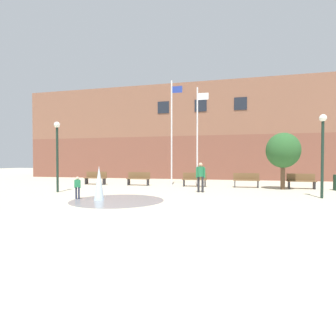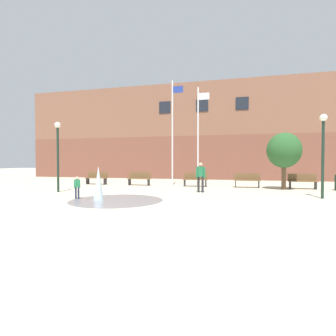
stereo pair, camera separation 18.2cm
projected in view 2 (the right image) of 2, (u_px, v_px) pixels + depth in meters
name	position (u px, v px, depth m)	size (l,w,h in m)	color
ground_plane	(115.00, 228.00, 6.52)	(100.00, 100.00, 0.00)	#BCB299
library_building	(206.00, 134.00, 26.72)	(36.00, 6.05, 8.95)	brown
splash_fountain	(104.00, 188.00, 11.17)	(3.93, 3.93, 1.47)	gray
park_bench_left_of_flagpoles	(97.00, 178.00, 18.90)	(1.60, 0.44, 0.91)	#28282D
park_bench_under_left_flagpole	(139.00, 178.00, 18.13)	(1.60, 0.44, 0.91)	#28282D
park_bench_center	(195.00, 179.00, 17.28)	(1.60, 0.44, 0.91)	#28282D
park_bench_under_right_flagpole	(247.00, 180.00, 16.55)	(1.60, 0.44, 0.91)	#28282D
park_bench_far_right	(302.00, 181.00, 15.71)	(1.60, 0.44, 0.91)	#28282D
adult_in_red	(201.00, 175.00, 13.96)	(0.50, 0.37, 1.59)	#28282D
child_with_pink_shirt	(77.00, 186.00, 11.56)	(0.31, 0.19, 0.99)	#1E233D
flagpole_left	(173.00, 130.00, 18.12)	(0.80, 0.10, 7.23)	silver
flagpole_right	(199.00, 133.00, 17.69)	(0.80, 0.10, 6.65)	silver
lamp_post_left_lane	(58.00, 146.00, 14.07)	(0.32, 0.32, 3.77)	#192D23
lamp_post_right_lane	(323.00, 143.00, 11.60)	(0.32, 0.32, 3.75)	#192D23
street_tree_near_building	(284.00, 151.00, 15.31)	(1.95, 1.95, 3.34)	brown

